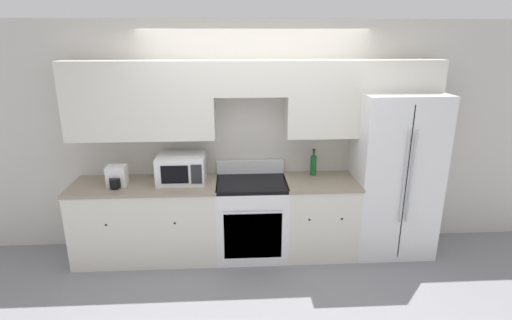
# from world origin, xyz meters

# --- Properties ---
(ground_plane) EXTENTS (12.00, 12.00, 0.00)m
(ground_plane) POSITION_xyz_m (0.00, 0.00, 0.00)
(ground_plane) COLOR gray
(wall_back) EXTENTS (8.00, 0.39, 2.60)m
(wall_back) POSITION_xyz_m (0.00, 0.57, 1.52)
(wall_back) COLOR beige
(wall_back) RESTS_ON ground_plane
(lower_cabinets_left) EXTENTS (1.59, 0.64, 0.88)m
(lower_cabinets_left) POSITION_xyz_m (-1.22, 0.31, 0.44)
(lower_cabinets_left) COLOR silver
(lower_cabinets_left) RESTS_ON ground_plane
(lower_cabinets_right) EXTENTS (0.81, 0.64, 0.88)m
(lower_cabinets_right) POSITION_xyz_m (0.73, 0.31, 0.44)
(lower_cabinets_right) COLOR silver
(lower_cabinets_right) RESTS_ON ground_plane
(oven_range) EXTENTS (0.78, 0.65, 1.04)m
(oven_range) POSITION_xyz_m (-0.05, 0.31, 0.45)
(oven_range) COLOR white
(oven_range) RESTS_ON ground_plane
(refrigerator) EXTENTS (0.89, 0.78, 1.85)m
(refrigerator) POSITION_xyz_m (1.56, 0.37, 0.93)
(refrigerator) COLOR white
(refrigerator) RESTS_ON ground_plane
(microwave) EXTENTS (0.52, 0.42, 0.30)m
(microwave) POSITION_xyz_m (-0.82, 0.37, 1.03)
(microwave) COLOR white
(microwave) RESTS_ON lower_cabinets_left
(bottle) EXTENTS (0.07, 0.07, 0.31)m
(bottle) POSITION_xyz_m (0.67, 0.49, 1.01)
(bottle) COLOR #195928
(bottle) RESTS_ON lower_cabinets_right
(paper_towel_holder) EXTENTS (0.20, 0.23, 0.22)m
(paper_towel_holder) POSITION_xyz_m (-1.50, 0.27, 0.99)
(paper_towel_holder) COLOR white
(paper_towel_holder) RESTS_ON lower_cabinets_left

